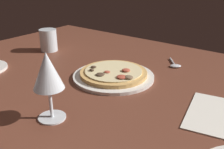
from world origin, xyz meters
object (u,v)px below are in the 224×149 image
Objects in this scene: water_glass at (49,41)px; paper_menu at (212,114)px; spoon at (175,65)px; wine_glass_near at (48,73)px; pizza_main at (114,74)px.

water_glass is 0.47× the size of paper_menu.
paper_menu is (-71.80, 9.69, -3.95)cm from water_glass.
water_glass is at bearing 16.89° from spoon.
wine_glass_near is 40.32cm from paper_menu.
wine_glass_near reaches higher than pizza_main.
wine_glass_near is at bearing 29.19° from paper_menu.
water_glass is (42.20, -34.60, -7.41)cm from wine_glass_near.
wine_glass_near reaches higher than water_glass.
pizza_main reaches higher than paper_menu.
wine_glass_near is 51.74cm from spoon.
paper_menu is 32.92cm from spoon.
paper_menu is at bearing 172.32° from water_glass.
spoon is at bearing -163.11° from water_glass.
water_glass is 52.74cm from spoon.
wine_glass_near is at bearing 140.65° from water_glass.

